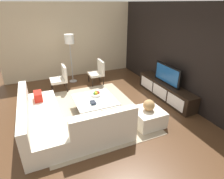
% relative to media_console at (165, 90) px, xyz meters
% --- Properties ---
extents(ground_plane, '(14.00, 14.00, 0.00)m').
position_rel_media_console_xyz_m(ground_plane, '(-0.00, -2.40, -0.25)').
color(ground_plane, '#4C301C').
extents(feature_wall_back, '(6.40, 0.12, 2.80)m').
position_rel_media_console_xyz_m(feature_wall_back, '(-0.00, 0.30, 1.15)').
color(feature_wall_back, black).
rests_on(feature_wall_back, ground).
extents(side_wall_left, '(0.12, 5.20, 2.80)m').
position_rel_media_console_xyz_m(side_wall_left, '(-3.20, -2.20, 1.15)').
color(side_wall_left, '#C6B28E').
rests_on(side_wall_left, ground).
extents(area_rug, '(3.26, 2.62, 0.01)m').
position_rel_media_console_xyz_m(area_rug, '(-0.10, -2.40, -0.24)').
color(area_rug, tan).
rests_on(area_rug, ground).
extents(media_console, '(2.33, 0.44, 0.50)m').
position_rel_media_console_xyz_m(media_console, '(0.00, 0.00, 0.00)').
color(media_console, black).
rests_on(media_console, ground).
extents(television, '(1.12, 0.06, 0.58)m').
position_rel_media_console_xyz_m(television, '(-0.00, 0.00, 0.54)').
color(television, black).
rests_on(television, media_console).
extents(sectional_couch, '(2.46, 2.27, 0.84)m').
position_rel_media_console_xyz_m(sectional_couch, '(0.51, -3.31, 0.04)').
color(sectional_couch, beige).
rests_on(sectional_couch, ground).
extents(coffee_table, '(1.08, 1.07, 0.38)m').
position_rel_media_console_xyz_m(coffee_table, '(-0.10, -2.30, -0.05)').
color(coffee_table, black).
rests_on(coffee_table, ground).
extents(accent_chair_near, '(0.58, 0.53, 0.87)m').
position_rel_media_console_xyz_m(accent_chair_near, '(-1.88, -2.90, 0.24)').
color(accent_chair_near, black).
rests_on(accent_chair_near, ground).
extents(floor_lamp, '(0.33, 0.33, 1.77)m').
position_rel_media_console_xyz_m(floor_lamp, '(-2.50, -2.38, 1.25)').
color(floor_lamp, '#A5A5AA').
rests_on(floor_lamp, ground).
extents(ottoman, '(0.70, 0.70, 0.40)m').
position_rel_media_console_xyz_m(ottoman, '(1.00, -1.29, -0.05)').
color(ottoman, beige).
rests_on(ottoman, ground).
extents(fruit_bowl, '(0.28, 0.28, 0.14)m').
position_rel_media_console_xyz_m(fruit_bowl, '(-0.28, -2.19, 0.19)').
color(fruit_bowl, silver).
rests_on(fruit_bowl, coffee_table).
extents(accent_chair_far, '(0.55, 0.50, 0.87)m').
position_rel_media_console_xyz_m(accent_chair_far, '(-1.95, -1.54, 0.24)').
color(accent_chair_far, black).
rests_on(accent_chair_far, ground).
extents(decorative_ball, '(0.28, 0.28, 0.28)m').
position_rel_media_console_xyz_m(decorative_ball, '(1.00, -1.29, 0.29)').
color(decorative_ball, '#AD8451').
rests_on(decorative_ball, ottoman).
extents(book_stack, '(0.19, 0.13, 0.05)m').
position_rel_media_console_xyz_m(book_stack, '(0.12, -2.41, 0.16)').
color(book_stack, '#2D516B').
rests_on(book_stack, coffee_table).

